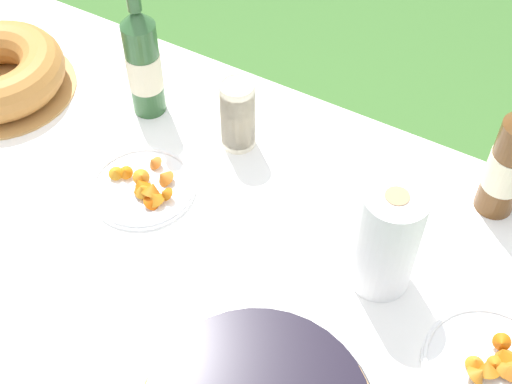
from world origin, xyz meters
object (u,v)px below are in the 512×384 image
snack_plate_near (144,186)px  cup_stack (238,115)px  paper_towel_roll (387,240)px  cider_bottle_green (143,62)px  snack_plate_left (491,366)px  cider_bottle_amber (510,161)px

snack_plate_near → cup_stack: bearing=65.4°
paper_towel_roll → cup_stack: bearing=157.0°
snack_plate_near → cider_bottle_green: bearing=122.4°
snack_plate_near → paper_towel_roll: size_ratio=0.92×
cup_stack → snack_plate_left: (0.63, -0.24, -0.07)m
cider_bottle_green → paper_towel_roll: bearing=-14.7°
cider_bottle_amber → snack_plate_left: (0.10, -0.34, -0.12)m
cider_bottle_amber → paper_towel_roll: (-0.13, -0.27, -0.01)m
snack_plate_left → cider_bottle_amber: bearing=106.8°
cider_bottle_amber → snack_plate_left: cider_bottle_amber is taller
cider_bottle_green → cider_bottle_amber: size_ratio=1.01×
cider_bottle_green → cider_bottle_amber: cider_bottle_green is taller
cup_stack → cider_bottle_amber: bearing=10.8°
cup_stack → paper_towel_roll: bearing=-23.0°
cider_bottle_green → snack_plate_near: 0.27m
cup_stack → cider_bottle_green: bearing=-178.6°
cider_bottle_amber → snack_plate_near: cider_bottle_amber is taller
cider_bottle_amber → paper_towel_roll: bearing=-115.8°
cup_stack → cider_bottle_amber: 0.54m
snack_plate_near → snack_plate_left: snack_plate_near is taller
cider_bottle_amber → snack_plate_near: (-0.62, -0.31, -0.12)m
paper_towel_roll → cider_bottle_green: bearing=165.3°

